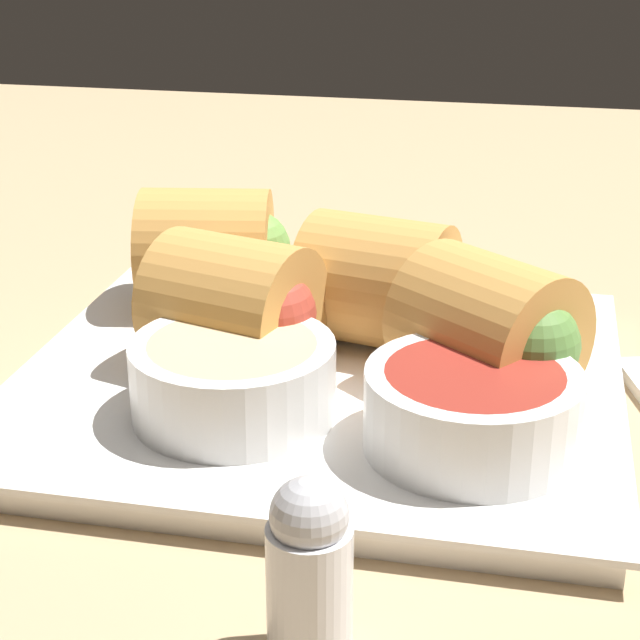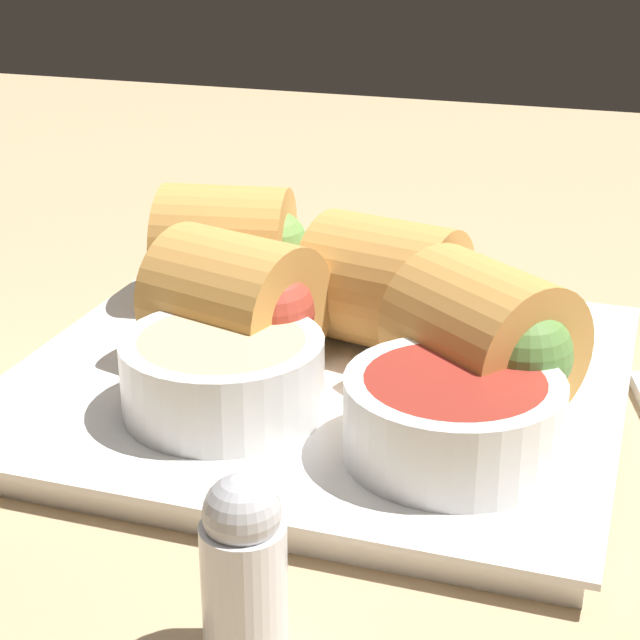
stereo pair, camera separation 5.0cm
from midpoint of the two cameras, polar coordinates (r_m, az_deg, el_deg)
table_surface at (r=53.88cm, az=1.54°, el=-3.70°), size 180.00×140.00×2.00cm
serving_plate at (r=50.28cm, az=2.86°, el=-3.51°), size 27.71×25.37×1.50cm
roll_front_left at (r=51.57cm, az=6.76°, el=1.78°), size 8.41×7.69×6.34cm
roll_front_right at (r=56.99cm, az=-2.08°, el=3.98°), size 8.30×7.39×6.34cm
roll_back_left at (r=46.38cm, az=12.20°, el=-1.05°), size 9.21×9.14×6.34cm
roll_back_right at (r=49.05cm, az=-1.21°, el=0.82°), size 8.50×7.97×6.34cm
dipping_bowl_near at (r=45.50cm, az=-2.08°, el=-2.85°), size 8.72×8.72×3.36cm
dipping_bowl_far at (r=42.70cm, az=10.48°, el=-5.05°), size 8.72×8.72×3.36cm
spoon at (r=67.14cm, az=4.08°, el=3.11°), size 14.18×7.37×1.14cm
salt_shaker at (r=33.44cm, az=0.30°, el=-13.34°), size 2.69×2.69×6.53cm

